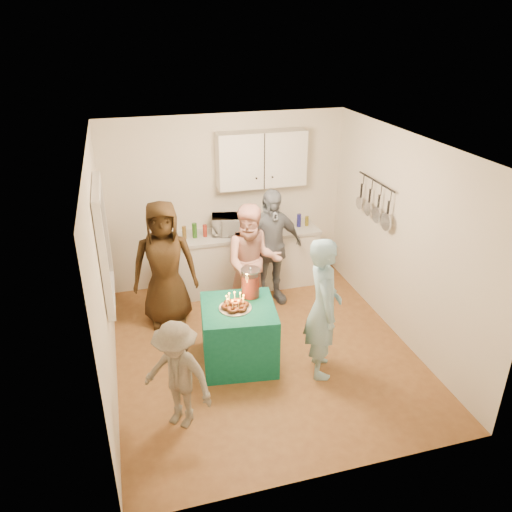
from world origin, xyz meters
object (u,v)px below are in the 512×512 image
object	(u,v)px
microwave	(229,225)
child_near_left	(177,376)
punch_jar	(250,283)
counter	(245,261)
party_table	(239,334)
woman_back_right	(270,248)
woman_back_center	(253,263)
woman_back_left	(165,264)
man_birthday	(323,308)

from	to	relation	value
microwave	child_near_left	world-z (taller)	child_near_left
punch_jar	child_near_left	bearing A→B (deg)	-134.31
counter	microwave	distance (m)	0.66
punch_jar	child_near_left	world-z (taller)	child_near_left
party_table	microwave	bearing A→B (deg)	80.27
counter	woman_back_right	xyz separation A→B (m)	(0.22, -0.56, 0.43)
punch_jar	woman_back_center	xyz separation A→B (m)	(0.23, 0.75, -0.11)
microwave	woman_back_right	distance (m)	0.74
woman_back_right	microwave	bearing A→B (deg)	119.06
party_table	child_near_left	world-z (taller)	child_near_left
woman_back_left	man_birthday	bearing A→B (deg)	-39.26
woman_back_left	child_near_left	distance (m)	1.99
counter	woman_back_left	size ratio (longest dim) A/B	1.27
party_table	woman_back_left	bearing A→B (deg)	122.40
party_table	child_near_left	distance (m)	1.20
woman_back_right	child_near_left	bearing A→B (deg)	-137.43
woman_back_left	party_table	bearing A→B (deg)	-52.68
man_birthday	woman_back_right	size ratio (longest dim) A/B	0.98
man_birthday	woman_back_left	bearing A→B (deg)	59.40
microwave	woman_back_center	xyz separation A→B (m)	(0.12, -0.87, -0.23)
microwave	woman_back_right	xyz separation A→B (m)	(0.46, -0.56, -0.19)
woman_back_left	child_near_left	bearing A→B (deg)	-88.25
woman_back_center	woman_back_right	bearing A→B (deg)	53.96
party_table	punch_jar	world-z (taller)	punch_jar
counter	child_near_left	bearing A→B (deg)	-117.21
woman_back_left	woman_back_center	world-z (taller)	woman_back_left
child_near_left	party_table	bearing A→B (deg)	86.81
counter	party_table	distance (m)	1.91
punch_jar	woman_back_right	bearing A→B (deg)	61.86
man_birthday	woman_back_right	world-z (taller)	woman_back_right
woman_back_left	woman_back_right	bearing A→B (deg)	10.53
counter	child_near_left	distance (m)	3.01
child_near_left	woman_back_left	bearing A→B (deg)	128.13
counter	party_table	world-z (taller)	counter
party_table	man_birthday	size ratio (longest dim) A/B	0.50
counter	punch_jar	distance (m)	1.73
microwave	child_near_left	bearing A→B (deg)	-103.09
microwave	party_table	bearing A→B (deg)	-89.72
child_near_left	woman_back_right	bearing A→B (deg)	94.26
party_table	woman_back_center	size ratio (longest dim) A/B	0.52
microwave	woman_back_left	bearing A→B (deg)	-135.74
woman_back_center	child_near_left	xyz separation A→B (m)	(-1.26, -1.80, -0.22)
microwave	child_near_left	xyz separation A→B (m)	(-1.14, -2.68, -0.45)
punch_jar	woman_back_right	xyz separation A→B (m)	(0.57, 1.06, -0.07)
counter	woman_back_left	world-z (taller)	woman_back_left
woman_back_right	child_near_left	distance (m)	2.67
woman_back_left	woman_back_center	size ratio (longest dim) A/B	1.06
party_table	child_near_left	size ratio (longest dim) A/B	0.71
woman_back_center	woman_back_right	world-z (taller)	woman_back_right
microwave	child_near_left	size ratio (longest dim) A/B	0.42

